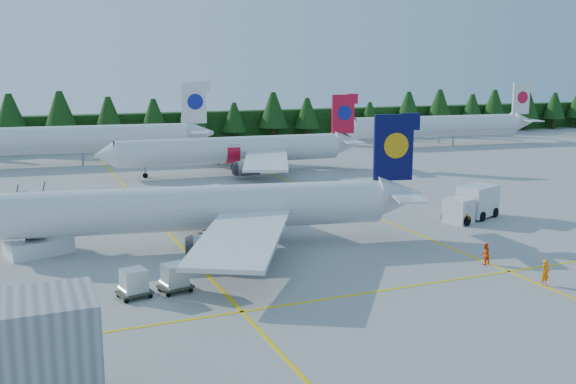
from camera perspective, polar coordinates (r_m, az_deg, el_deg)
name	(u,v)px	position (r m, az deg, el deg)	size (l,w,h in m)	color
ground	(391,258)	(49.67, 9.17, -5.85)	(320.00, 320.00, 0.00)	#969591
taxi_stripe_a	(156,219)	(62.98, -11.68, -2.36)	(0.25, 120.00, 0.01)	yellow
taxi_stripe_b	(341,203)	(69.42, 4.73, -0.94)	(0.25, 120.00, 0.01)	yellow
taxi_stripe_cross	(438,282)	(44.94, 13.22, -7.81)	(80.00, 0.25, 0.01)	yellow
treeline_hedge	(164,129)	(125.40, -10.93, 5.56)	(220.00, 4.00, 6.00)	black
terminal_building	(21,362)	(28.75, -22.61, -13.75)	(6.00, 4.00, 5.20)	#96989E
airliner_navy	(188,209)	(51.80, -8.88, -1.54)	(35.74, 29.13, 10.49)	silver
airliner_red	(227,151)	(88.46, -5.48, 3.68)	(36.44, 29.92, 10.59)	silver
airliner_far_left	(59,139)	(102.30, -19.69, 4.42)	(41.78, 7.89, 12.15)	silver
airliner_far_right	(432,126)	(124.47, 12.68, 5.75)	(39.94, 7.26, 11.61)	silver
airstairs	(37,242)	(53.74, -21.40, -4.17)	(5.25, 7.13, 4.26)	silver
service_truck	(471,204)	(63.69, 15.97, -1.00)	(6.85, 4.49, 3.11)	white
uld_pair	(155,279)	(41.96, -11.76, -7.58)	(4.94, 2.06, 1.56)	#2F3627
crew_a	(545,273)	(46.10, 21.91, -6.68)	(0.65, 0.43, 1.79)	orange
crew_b	(485,254)	(49.55, 17.11, -5.27)	(0.78, 0.61, 1.61)	#FF3E05
crew_c	(465,214)	(61.34, 15.45, -1.92)	(0.83, 0.56, 2.02)	#EA6304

